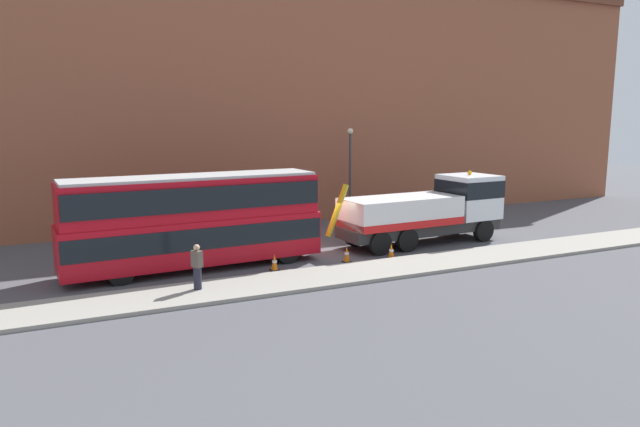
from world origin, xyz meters
name	(u,v)px	position (x,y,z in m)	size (l,w,h in m)	color
ground_plane	(324,252)	(0.00, 0.00, 0.00)	(120.00, 120.00, 0.00)	#4C4C51
near_kerb	(367,271)	(0.00, -4.20, 0.07)	(60.00, 2.80, 0.15)	gray
building_facade	(260,91)	(0.00, 8.94, 8.07)	(60.00, 1.50, 16.00)	#935138
recovery_tow_truck	(429,210)	(5.85, -0.35, 1.76)	(10.21, 3.13, 3.67)	#2D2D2D
double_decker_bus	(194,218)	(-6.36, -0.37, 2.23)	(11.14, 3.16, 4.06)	#B70C19
pedestrian_onlooker	(197,267)	(-7.13, -3.95, 0.99)	(0.41, 0.47, 1.71)	#232333
traffic_cone_near_bus	(274,263)	(-3.39, -2.14, 0.34)	(0.36, 0.36, 0.72)	orange
traffic_cone_midway	(347,255)	(0.10, -2.15, 0.34)	(0.36, 0.36, 0.72)	orange
traffic_cone_near_truck	(391,252)	(2.26, -2.49, 0.34)	(0.36, 0.36, 0.72)	orange
street_lamp	(350,167)	(5.02, 6.74, 3.47)	(0.36, 0.36, 5.83)	#38383D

